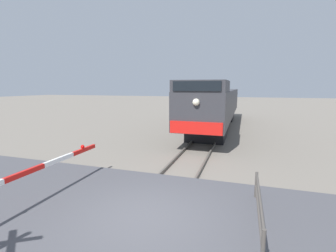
% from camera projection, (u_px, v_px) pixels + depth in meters
% --- Properties ---
extents(ground_plane, '(160.00, 160.00, 0.00)m').
position_uv_depth(ground_plane, '(144.00, 223.00, 6.19)').
color(ground_plane, slate).
extents(rail_track_left, '(0.08, 80.00, 0.15)m').
position_uv_depth(rail_track_left, '(119.00, 215.00, 6.40)').
color(rail_track_left, '#59544C').
rests_on(rail_track_left, ground_plane).
extents(rail_track_right, '(0.08, 80.00, 0.15)m').
position_uv_depth(rail_track_right, '(171.00, 225.00, 5.96)').
color(rail_track_right, '#59544C').
rests_on(rail_track_right, ground_plane).
extents(road_surface, '(36.00, 6.04, 0.16)m').
position_uv_depth(road_surface, '(144.00, 220.00, 6.18)').
color(road_surface, '#47474C').
rests_on(road_surface, ground_plane).
extents(locomotive, '(2.86, 18.12, 3.81)m').
position_uv_depth(locomotive, '(216.00, 105.00, 20.21)').
color(locomotive, black).
rests_on(locomotive, ground_plane).
extents(guard_railing, '(0.08, 3.14, 0.95)m').
position_uv_depth(guard_railing, '(259.00, 206.00, 5.77)').
color(guard_railing, '#4C4742').
rests_on(guard_railing, ground_plane).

